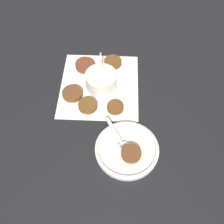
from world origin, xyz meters
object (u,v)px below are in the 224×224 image
object	(u,v)px
sauce_bowl	(101,81)
fork	(121,143)
fritter_on_plate	(131,153)
serving_plate	(127,149)

from	to	relation	value
sauce_bowl	fork	bearing A→B (deg)	-158.43
sauce_bowl	fritter_on_plate	distance (m)	0.30
sauce_bowl	fritter_on_plate	size ratio (longest dim) A/B	2.05
sauce_bowl	fork	xyz separation A→B (m)	(-0.24, -0.09, -0.01)
sauce_bowl	serving_plate	xyz separation A→B (m)	(-0.25, -0.11, -0.02)
sauce_bowl	serving_plate	distance (m)	0.28
sauce_bowl	serving_plate	size ratio (longest dim) A/B	0.63
serving_plate	fork	distance (m)	0.03
sauce_bowl	serving_plate	world-z (taller)	sauce_bowl
serving_plate	fritter_on_plate	world-z (taller)	fritter_on_plate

